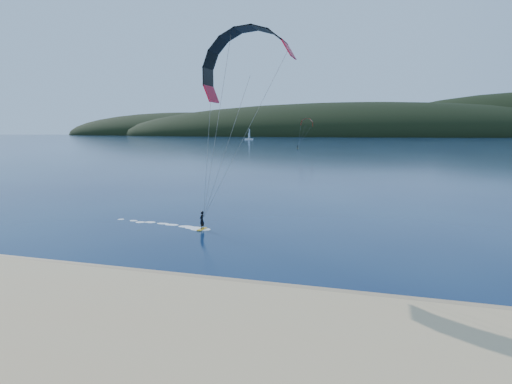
% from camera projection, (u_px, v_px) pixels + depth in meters
% --- Properties ---
extents(ground, '(1800.00, 1800.00, 0.00)m').
position_uv_depth(ground, '(147.00, 311.00, 22.53)').
color(ground, '#071435').
rests_on(ground, ground).
extents(wet_sand, '(220.00, 2.50, 0.10)m').
position_uv_depth(wet_sand, '(185.00, 281.00, 26.79)').
color(wet_sand, '#8C7351').
rests_on(wet_sand, ground).
extents(headland, '(1200.00, 310.00, 140.00)m').
position_uv_depth(headland, '(379.00, 136.00, 729.60)').
color(headland, black).
rests_on(headland, ground).
extents(kitesurfer_near, '(21.09, 8.31, 16.66)m').
position_uv_depth(kitesurfer_near, '(246.00, 83.00, 32.59)').
color(kitesurfer_near, gold).
rests_on(kitesurfer_near, ground).
extents(kitesurfer_far, '(9.43, 5.79, 14.23)m').
position_uv_depth(kitesurfer_far, '(307.00, 125.00, 221.07)').
color(kitesurfer_far, gold).
rests_on(kitesurfer_far, ground).
extents(sailboat, '(8.94, 5.74, 12.69)m').
position_uv_depth(sailboat, '(249.00, 139.00, 442.52)').
color(sailboat, white).
rests_on(sailboat, ground).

